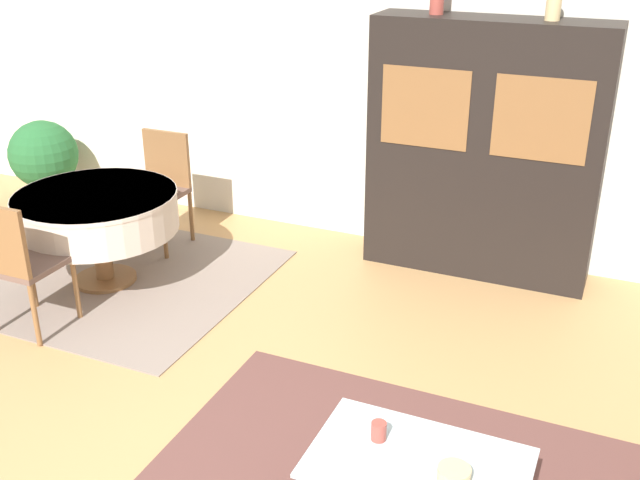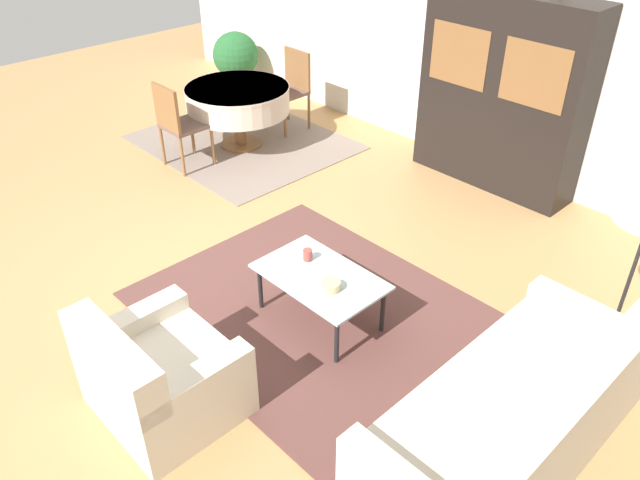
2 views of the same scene
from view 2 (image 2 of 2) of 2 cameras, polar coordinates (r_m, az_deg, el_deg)
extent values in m
plane|color=tan|center=(5.48, -11.26, -3.55)|extent=(14.00, 14.00, 0.00)
cube|color=beige|center=(7.22, 13.05, 17.52)|extent=(10.00, 0.06, 2.70)
cube|color=brown|center=(5.00, 0.09, -6.89)|extent=(2.80, 2.13, 0.01)
cube|color=gray|center=(7.84, -7.01, 8.88)|extent=(2.40, 2.03, 0.01)
cube|color=beige|center=(4.11, 16.73, -15.66)|extent=(0.88, 2.07, 0.45)
cube|color=beige|center=(3.75, 22.24, -14.06)|extent=(0.20, 2.07, 0.35)
cube|color=beige|center=(4.60, 23.62, -6.32)|extent=(0.88, 0.16, 0.12)
cube|color=beige|center=(4.30, -13.85, -12.48)|extent=(0.90, 0.81, 0.44)
cube|color=beige|center=(3.95, -18.36, -10.50)|extent=(0.90, 0.20, 0.34)
cube|color=beige|center=(4.36, -16.93, -7.19)|extent=(0.16, 0.81, 0.12)
cube|color=beige|center=(3.86, -11.45, -12.59)|extent=(0.16, 0.81, 0.12)
cylinder|color=black|center=(4.97, -5.48, -4.31)|extent=(0.04, 0.04, 0.40)
cylinder|color=black|center=(4.48, 1.54, -9.19)|extent=(0.04, 0.04, 0.40)
cylinder|color=black|center=(5.22, -1.30, -2.03)|extent=(0.04, 0.04, 0.40)
cylinder|color=black|center=(4.75, 5.75, -6.37)|extent=(0.04, 0.04, 0.40)
cube|color=silver|center=(4.71, 0.00, -3.36)|extent=(0.98, 0.61, 0.02)
cube|color=black|center=(6.75, 16.33, 12.70)|extent=(1.75, 0.45, 1.98)
cube|color=brown|center=(6.66, 12.58, 16.14)|extent=(0.67, 0.01, 0.59)
cube|color=brown|center=(6.26, 19.00, 14.02)|extent=(0.67, 0.01, 0.59)
cylinder|color=brown|center=(7.75, -7.22, 8.74)|extent=(0.48, 0.48, 0.03)
cylinder|color=brown|center=(7.67, -7.33, 10.09)|extent=(0.14, 0.14, 0.43)
cylinder|color=beige|center=(7.54, -7.53, 12.63)|extent=(1.21, 1.21, 0.30)
cylinder|color=beige|center=(7.49, -7.61, 13.59)|extent=(1.22, 1.22, 0.03)
cylinder|color=brown|center=(7.55, -11.59, 9.35)|extent=(0.04, 0.04, 0.45)
cylinder|color=brown|center=(7.23, -9.79, 8.46)|extent=(0.04, 0.04, 0.45)
cylinder|color=brown|center=(7.36, -14.20, 8.37)|extent=(0.04, 0.04, 0.45)
cylinder|color=brown|center=(7.04, -12.47, 7.43)|extent=(0.04, 0.04, 0.45)
cube|color=brown|center=(7.20, -12.24, 10.19)|extent=(0.44, 0.44, 0.04)
cube|color=brown|center=(7.01, -13.88, 11.62)|extent=(0.44, 0.04, 0.48)
cylinder|color=brown|center=(7.83, -3.22, 10.90)|extent=(0.04, 0.04, 0.45)
cylinder|color=brown|center=(8.12, -5.13, 11.66)|extent=(0.04, 0.04, 0.45)
cylinder|color=brown|center=(8.08, -1.02, 11.68)|extent=(0.04, 0.04, 0.45)
cylinder|color=brown|center=(8.36, -2.95, 12.41)|extent=(0.04, 0.04, 0.45)
cube|color=brown|center=(8.01, -3.13, 13.31)|extent=(0.44, 0.44, 0.04)
cube|color=brown|center=(8.05, -2.08, 15.38)|extent=(0.44, 0.04, 0.48)
cylinder|color=black|center=(5.26, 24.90, -8.24)|extent=(0.28, 0.28, 0.02)
cylinder|color=black|center=(4.94, 26.38, -3.48)|extent=(0.03, 0.03, 1.06)
cylinder|color=#9E4238|center=(4.84, -1.13, -1.36)|extent=(0.07, 0.07, 0.09)
cylinder|color=tan|center=(4.55, 0.98, -4.19)|extent=(0.15, 0.15, 0.07)
cylinder|color=#4C4C51|center=(9.61, -7.55, 14.21)|extent=(0.28, 0.28, 0.21)
sphere|color=#235B2D|center=(9.49, -7.73, 16.41)|extent=(0.66, 0.66, 0.66)
camera|label=1|loc=(2.13, -42.75, 9.62)|focal=42.00mm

